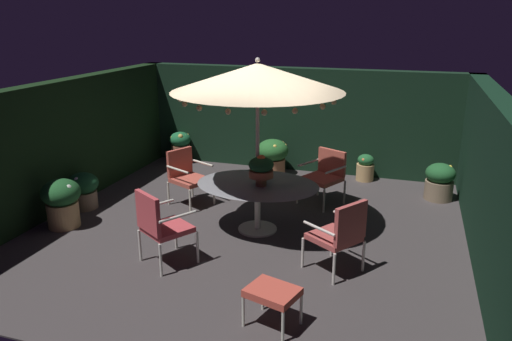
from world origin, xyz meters
TOP-DOWN VIEW (x-y plane):
  - ground_plane at (0.00, 0.00)m, footprint 6.95×6.71m
  - hedge_backdrop_rear at (0.00, 3.21)m, footprint 6.95×0.30m
  - hedge_backdrop_left at (-3.32, 0.00)m, footprint 0.30×6.71m
  - hedge_backdrop_right at (3.32, 0.00)m, footprint 0.30×6.71m
  - patio_dining_table at (0.15, -0.08)m, footprint 1.85×1.42m
  - patio_umbrella at (0.15, -0.08)m, footprint 2.45×2.45m
  - centerpiece_planter at (0.23, -0.15)m, footprint 0.37×0.37m
  - patio_chair_north at (0.91, 1.39)m, footprint 0.82×0.82m
  - patio_chair_northeast at (-1.35, 0.62)m, footprint 0.78×0.76m
  - patio_chair_east at (-0.72, -1.49)m, footprint 0.79×0.79m
  - patio_chair_southeast at (1.53, -1.00)m, footprint 0.79×0.79m
  - ottoman_footrest at (1.03, -2.33)m, footprint 0.61×0.53m
  - potted_plant_right_far at (-2.92, -0.12)m, footprint 0.52×0.52m
  - potted_plant_left_far at (2.82, 2.16)m, footprint 0.51×0.51m
  - potted_plant_left_near at (-0.39, 2.62)m, footprint 0.64×0.64m
  - potted_plant_back_right at (-2.75, -0.87)m, footprint 0.59×0.59m
  - potted_plant_back_left at (-2.56, 2.83)m, footprint 0.46×0.46m
  - potted_plant_front_corner at (1.46, 2.83)m, footprint 0.35×0.35m

SIDE VIEW (x-z plane):
  - ground_plane at x=0.00m, z-range -0.02..0.00m
  - potted_plant_front_corner at x=1.46m, z-range 0.00..0.53m
  - potted_plant_right_far at x=-2.92m, z-range 0.02..0.65m
  - potted_plant_left_far at x=2.82m, z-range 0.01..0.67m
  - potted_plant_back_left at x=-2.56m, z-range 0.03..0.72m
  - ottoman_footrest at x=1.03m, z-range 0.16..0.60m
  - potted_plant_left_near at x=-0.39m, z-range 0.03..0.77m
  - potted_plant_back_right at x=-2.75m, z-range 0.04..0.80m
  - patio_chair_north at x=0.91m, z-range 0.08..0.99m
  - patio_chair_northeast at x=-1.35m, z-range 0.07..1.01m
  - patio_chair_southeast at x=1.53m, z-range 0.07..1.05m
  - patio_chair_east at x=-0.72m, z-range 0.08..1.10m
  - patio_dining_table at x=0.15m, z-range 0.26..1.01m
  - centerpiece_planter at x=0.23m, z-range 0.79..1.25m
  - hedge_backdrop_rear at x=0.00m, z-range 0.00..2.12m
  - hedge_backdrop_left at x=-3.32m, z-range 0.00..2.12m
  - hedge_backdrop_right at x=3.32m, z-range 0.00..2.12m
  - patio_umbrella at x=0.15m, z-range 1.02..3.60m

